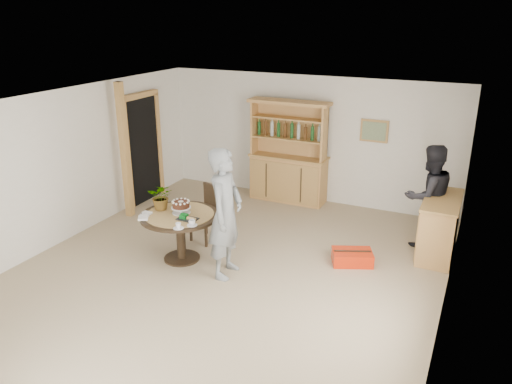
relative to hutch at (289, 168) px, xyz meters
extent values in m
plane|color=tan|center=(0.30, -3.24, -0.69)|extent=(7.00, 7.00, 0.00)
cube|color=white|center=(0.30, 0.26, 0.56)|extent=(6.00, 0.04, 2.50)
cube|color=white|center=(0.30, -6.74, 0.56)|extent=(6.00, 0.04, 2.50)
cube|color=white|center=(-2.70, -3.24, 0.56)|extent=(0.04, 7.00, 2.50)
cube|color=white|center=(3.30, -3.24, 0.56)|extent=(0.04, 7.00, 2.50)
cube|color=white|center=(0.30, -3.24, 1.81)|extent=(6.00, 7.00, 0.04)
cube|color=#B4834C|center=(1.60, 0.23, 0.86)|extent=(0.52, 0.03, 0.42)
cube|color=#59724C|center=(1.60, 0.21, 0.86)|extent=(0.44, 0.02, 0.34)
cube|color=black|center=(-2.64, -1.24, 0.36)|extent=(0.10, 0.90, 2.10)
cube|color=tan|center=(-2.62, -1.74, 0.36)|extent=(0.12, 0.10, 2.10)
cube|color=tan|center=(-2.62, -0.74, 0.36)|extent=(0.12, 0.10, 2.10)
cube|color=tan|center=(-2.62, -1.24, 1.44)|extent=(0.12, 1.10, 0.10)
cube|color=#B4834C|center=(-2.40, -2.04, 0.56)|extent=(0.12, 0.12, 2.50)
cube|color=tan|center=(0.00, 0.00, -0.24)|extent=(1.50, 0.50, 0.90)
cube|color=#B4834C|center=(0.00, 0.00, 0.23)|extent=(1.56, 0.54, 0.04)
cube|color=tan|center=(0.00, 0.10, 0.78)|extent=(1.50, 0.04, 1.06)
cube|color=tan|center=(-0.73, -0.05, 0.78)|extent=(0.04, 0.34, 1.06)
cube|color=tan|center=(0.73, -0.05, 0.78)|extent=(0.04, 0.34, 1.06)
cube|color=#B4834C|center=(0.00, -0.05, 0.61)|extent=(1.44, 0.32, 0.03)
cube|color=#B4834C|center=(0.00, -0.05, 1.01)|extent=(1.44, 0.32, 0.03)
cube|color=tan|center=(0.00, -0.05, 1.32)|extent=(1.62, 0.40, 0.06)
cylinder|color=#194C1E|center=(-0.56, -0.05, 0.77)|extent=(0.07, 0.07, 0.28)
cylinder|color=#4C2D14|center=(-0.40, -0.05, 0.77)|extent=(0.07, 0.07, 0.28)
cylinder|color=#B2BFB2|center=(-0.24, -0.05, 0.77)|extent=(0.07, 0.07, 0.28)
cylinder|color=#194C1E|center=(-0.08, -0.05, 0.77)|extent=(0.07, 0.07, 0.28)
cylinder|color=#4C2D14|center=(0.08, -0.05, 0.77)|extent=(0.07, 0.07, 0.28)
cylinder|color=#B2BFB2|center=(0.24, -0.05, 0.77)|extent=(0.07, 0.07, 0.28)
cylinder|color=#194C1E|center=(0.40, -0.05, 0.77)|extent=(0.07, 0.07, 0.28)
cylinder|color=#4C2D14|center=(0.56, -0.05, 0.77)|extent=(0.07, 0.07, 0.28)
cube|color=tan|center=(3.04, -1.24, -0.24)|extent=(0.50, 1.20, 0.90)
cube|color=#B4834C|center=(3.04, -1.24, 0.23)|extent=(0.54, 1.26, 0.04)
cylinder|color=black|center=(-0.53, -3.12, 0.04)|extent=(1.20, 1.20, 0.04)
cylinder|color=black|center=(-0.53, -3.12, -0.33)|extent=(0.14, 0.14, 0.70)
cylinder|color=black|center=(-0.53, -3.12, -0.67)|extent=(0.56, 0.56, 0.03)
cylinder|color=tan|center=(-0.53, -3.12, 0.07)|extent=(1.04, 1.04, 0.01)
cube|color=black|center=(-0.53, -2.37, -0.24)|extent=(0.51, 0.51, 0.04)
cube|color=black|center=(-0.49, -2.19, 0.01)|extent=(0.41, 0.14, 0.46)
cube|color=black|center=(-0.49, -2.19, 0.23)|extent=(0.42, 0.15, 0.05)
cube|color=black|center=(-0.75, -2.50, -0.47)|extent=(0.04, 0.03, 0.44)
cube|color=black|center=(-0.41, -2.59, -0.47)|extent=(0.03, 0.03, 0.44)
cube|color=black|center=(-0.66, -2.15, -0.47)|extent=(0.03, 0.04, 0.44)
cube|color=black|center=(-0.31, -2.24, -0.47)|extent=(0.03, 0.04, 0.44)
cylinder|color=white|center=(-0.53, -3.07, 0.08)|extent=(0.28, 0.28, 0.01)
cylinder|color=white|center=(-0.53, -3.07, 0.12)|extent=(0.05, 0.05, 0.08)
cylinder|color=white|center=(-0.53, -3.07, 0.16)|extent=(0.30, 0.30, 0.01)
cylinder|color=#462314|center=(-0.53, -3.07, 0.21)|extent=(0.26, 0.26, 0.09)
cylinder|color=white|center=(-0.53, -3.07, 0.26)|extent=(0.08, 0.08, 0.01)
sphere|color=white|center=(-0.41, -3.07, 0.26)|extent=(0.04, 0.04, 0.04)
sphere|color=white|center=(-0.43, -3.01, 0.26)|extent=(0.04, 0.04, 0.04)
sphere|color=white|center=(-0.47, -2.97, 0.26)|extent=(0.04, 0.04, 0.04)
sphere|color=white|center=(-0.53, -2.95, 0.26)|extent=(0.04, 0.04, 0.04)
sphere|color=white|center=(-0.59, -2.97, 0.26)|extent=(0.04, 0.04, 0.04)
sphere|color=white|center=(-0.64, -3.01, 0.26)|extent=(0.04, 0.04, 0.04)
sphere|color=white|center=(-0.65, -3.07, 0.26)|extent=(0.04, 0.04, 0.04)
sphere|color=white|center=(-0.64, -3.13, 0.26)|extent=(0.04, 0.04, 0.04)
sphere|color=white|center=(-0.59, -3.17, 0.26)|extent=(0.04, 0.04, 0.04)
sphere|color=white|center=(-0.53, -3.19, 0.26)|extent=(0.04, 0.04, 0.04)
sphere|color=white|center=(-0.47, -3.17, 0.26)|extent=(0.04, 0.04, 0.04)
sphere|color=white|center=(-0.43, -3.13, 0.26)|extent=(0.04, 0.04, 0.04)
imported|color=#3F7233|center=(-0.88, -3.07, 0.28)|extent=(0.47, 0.44, 0.42)
cube|color=black|center=(-0.31, -3.24, 0.08)|extent=(0.30, 0.20, 0.01)
cube|color=#0B671E|center=(-0.37, -3.24, 0.11)|extent=(0.10, 0.10, 0.06)
cube|color=#0B671E|center=(-0.37, -3.24, 0.15)|extent=(0.11, 0.02, 0.01)
cylinder|color=white|center=(-0.13, -3.40, 0.08)|extent=(0.15, 0.15, 0.01)
imported|color=white|center=(-0.13, -3.40, 0.12)|extent=(0.10, 0.10, 0.08)
cylinder|color=white|center=(-0.25, -3.57, 0.08)|extent=(0.15, 0.15, 0.01)
imported|color=white|center=(-0.25, -3.57, 0.12)|extent=(0.08, 0.08, 0.07)
cube|color=white|center=(-0.98, -3.32, 0.09)|extent=(0.14, 0.08, 0.03)
cube|color=white|center=(-0.95, -3.44, 0.09)|extent=(0.16, 0.11, 0.03)
cube|color=white|center=(-0.89, -3.54, 0.09)|extent=(0.16, 0.14, 0.03)
imported|color=slate|center=(0.32, -3.22, 0.27)|extent=(0.52, 0.74, 1.91)
imported|color=black|center=(2.80, -0.99, 0.17)|extent=(1.05, 1.03, 1.71)
cube|color=red|center=(1.91, -2.12, -0.59)|extent=(0.71, 0.60, 0.20)
cube|color=black|center=(1.91, -2.12, -0.48)|extent=(0.53, 0.26, 0.01)
camera|label=1|loc=(3.49, -8.93, 2.98)|focal=35.00mm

